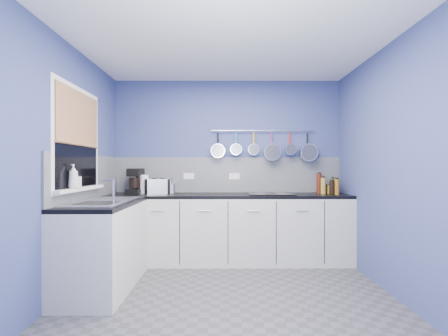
{
  "coord_description": "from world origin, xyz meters",
  "views": [
    {
      "loc": [
        -0.06,
        -2.89,
        1.26
      ],
      "look_at": [
        -0.05,
        0.75,
        1.25
      ],
      "focal_mm": 24.55,
      "sensor_mm": 36.0,
      "label": 1
    }
  ],
  "objects_px": {
    "paper_towel": "(144,184)",
    "toaster": "(159,186)",
    "coffee_maker": "(135,181)",
    "soap_bottle_b": "(76,180)",
    "canister": "(172,188)",
    "soap_bottle_a": "(73,176)",
    "hob": "(270,194)"
  },
  "relations": [
    {
      "from": "canister",
      "to": "hob",
      "type": "relative_size",
      "value": 0.23
    },
    {
      "from": "paper_towel",
      "to": "canister",
      "type": "relative_size",
      "value": 1.87
    },
    {
      "from": "paper_towel",
      "to": "hob",
      "type": "bearing_deg",
      "value": -2.5
    },
    {
      "from": "coffee_maker",
      "to": "toaster",
      "type": "xyz_separation_m",
      "value": [
        0.32,
        0.0,
        -0.07
      ]
    },
    {
      "from": "soap_bottle_b",
      "to": "soap_bottle_a",
      "type": "bearing_deg",
      "value": -90.0
    },
    {
      "from": "soap_bottle_b",
      "to": "hob",
      "type": "distance_m",
      "value": 2.35
    },
    {
      "from": "soap_bottle_a",
      "to": "hob",
      "type": "bearing_deg",
      "value": 27.31
    },
    {
      "from": "canister",
      "to": "toaster",
      "type": "bearing_deg",
      "value": -160.6
    },
    {
      "from": "toaster",
      "to": "canister",
      "type": "distance_m",
      "value": 0.19
    },
    {
      "from": "soap_bottle_b",
      "to": "toaster",
      "type": "xyz_separation_m",
      "value": [
        0.59,
        1.11,
        -0.14
      ]
    },
    {
      "from": "soap_bottle_b",
      "to": "canister",
      "type": "height_order",
      "value": "soap_bottle_b"
    },
    {
      "from": "toaster",
      "to": "canister",
      "type": "xyz_separation_m",
      "value": [
        0.17,
        0.06,
        -0.03
      ]
    },
    {
      "from": "coffee_maker",
      "to": "canister",
      "type": "height_order",
      "value": "coffee_maker"
    },
    {
      "from": "soap_bottle_a",
      "to": "canister",
      "type": "bearing_deg",
      "value": 58.05
    },
    {
      "from": "paper_towel",
      "to": "coffee_maker",
      "type": "bearing_deg",
      "value": 179.75
    },
    {
      "from": "toaster",
      "to": "hob",
      "type": "xyz_separation_m",
      "value": [
        1.51,
        -0.08,
        -0.09
      ]
    },
    {
      "from": "paper_towel",
      "to": "toaster",
      "type": "height_order",
      "value": "paper_towel"
    },
    {
      "from": "soap_bottle_a",
      "to": "paper_towel",
      "type": "bearing_deg",
      "value": 71.09
    },
    {
      "from": "soap_bottle_a",
      "to": "coffee_maker",
      "type": "relative_size",
      "value": 0.7
    },
    {
      "from": "soap_bottle_a",
      "to": "canister",
      "type": "height_order",
      "value": "soap_bottle_a"
    },
    {
      "from": "canister",
      "to": "hob",
      "type": "bearing_deg",
      "value": -5.89
    },
    {
      "from": "toaster",
      "to": "hob",
      "type": "distance_m",
      "value": 1.51
    },
    {
      "from": "soap_bottle_b",
      "to": "toaster",
      "type": "relative_size",
      "value": 0.55
    },
    {
      "from": "paper_towel",
      "to": "soap_bottle_a",
      "type": "bearing_deg",
      "value": -108.91
    },
    {
      "from": "paper_towel",
      "to": "canister",
      "type": "xyz_separation_m",
      "value": [
        0.37,
        0.06,
        -0.06
      ]
    },
    {
      "from": "soap_bottle_b",
      "to": "coffee_maker",
      "type": "xyz_separation_m",
      "value": [
        0.27,
        1.11,
        -0.07
      ]
    },
    {
      "from": "soap_bottle_a",
      "to": "toaster",
      "type": "xyz_separation_m",
      "value": [
        0.59,
        1.16,
        -0.17
      ]
    },
    {
      "from": "paper_towel",
      "to": "hob",
      "type": "xyz_separation_m",
      "value": [
        1.7,
        -0.07,
        -0.12
      ]
    },
    {
      "from": "toaster",
      "to": "coffee_maker",
      "type": "bearing_deg",
      "value": 162.35
    },
    {
      "from": "paper_towel",
      "to": "coffee_maker",
      "type": "distance_m",
      "value": 0.13
    },
    {
      "from": "soap_bottle_b",
      "to": "hob",
      "type": "height_order",
      "value": "soap_bottle_b"
    },
    {
      "from": "soap_bottle_a",
      "to": "paper_towel",
      "type": "height_order",
      "value": "soap_bottle_a"
    }
  ]
}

